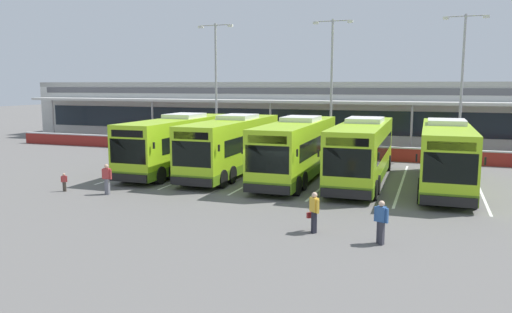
% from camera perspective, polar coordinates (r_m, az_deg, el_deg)
% --- Properties ---
extents(ground_plane, '(200.00, 200.00, 0.00)m').
position_cam_1_polar(ground_plane, '(25.91, 1.48, -4.60)').
color(ground_plane, '#605E5B').
extents(terminal_building, '(70.00, 13.00, 6.00)m').
position_cam_1_polar(terminal_building, '(51.59, 10.89, 5.07)').
color(terminal_building, silver).
rests_on(terminal_building, ground).
extents(red_barrier_wall, '(60.00, 0.40, 1.10)m').
position_cam_1_polar(red_barrier_wall, '(39.65, 8.03, 0.64)').
color(red_barrier_wall, maroon).
rests_on(red_barrier_wall, ground).
extents(coach_bus_leftmost, '(2.99, 12.18, 3.78)m').
position_cam_1_polar(coach_bus_leftmost, '(33.90, -8.89, 1.43)').
color(coach_bus_leftmost, '#9ED11E').
rests_on(coach_bus_leftmost, ground).
extents(coach_bus_left_centre, '(2.99, 12.18, 3.78)m').
position_cam_1_polar(coach_bus_left_centre, '(32.41, -2.69, 1.21)').
color(coach_bus_left_centre, '#9ED11E').
rests_on(coach_bus_left_centre, ground).
extents(coach_bus_centre, '(2.99, 12.18, 3.78)m').
position_cam_1_polar(coach_bus_centre, '(30.59, 4.71, 0.76)').
color(coach_bus_centre, '#9ED11E').
rests_on(coach_bus_centre, ground).
extents(coach_bus_right_centre, '(2.99, 12.18, 3.78)m').
position_cam_1_polar(coach_bus_right_centre, '(30.11, 12.09, 0.49)').
color(coach_bus_right_centre, '#9ED11E').
rests_on(coach_bus_right_centre, ground).
extents(coach_bus_rightmost, '(2.99, 12.18, 3.78)m').
position_cam_1_polar(coach_bus_rightmost, '(29.84, 20.92, 0.05)').
color(coach_bus_rightmost, '#9ED11E').
rests_on(coach_bus_rightmost, ground).
extents(bay_stripe_far_west, '(0.14, 13.00, 0.01)m').
position_cam_1_polar(bay_stripe_far_west, '(35.65, -11.66, -1.21)').
color(bay_stripe_far_west, silver).
rests_on(bay_stripe_far_west, ground).
extents(bay_stripe_west, '(0.14, 13.00, 0.01)m').
position_cam_1_polar(bay_stripe_west, '(33.68, -5.54, -1.62)').
color(bay_stripe_west, silver).
rests_on(bay_stripe_west, ground).
extents(bay_stripe_mid_west, '(0.14, 13.00, 0.01)m').
position_cam_1_polar(bay_stripe_mid_west, '(32.14, 1.26, -2.06)').
color(bay_stripe_mid_west, silver).
rests_on(bay_stripe_mid_west, ground).
extents(bay_stripe_centre, '(0.14, 13.00, 0.01)m').
position_cam_1_polar(bay_stripe_centre, '(31.09, 8.63, -2.51)').
color(bay_stripe_centre, silver).
rests_on(bay_stripe_centre, ground).
extents(bay_stripe_mid_east, '(0.14, 13.00, 0.01)m').
position_cam_1_polar(bay_stripe_mid_east, '(30.60, 16.38, -2.93)').
color(bay_stripe_mid_east, silver).
rests_on(bay_stripe_mid_east, ground).
extents(bay_stripe_east, '(0.14, 13.00, 0.01)m').
position_cam_1_polar(bay_stripe_east, '(30.67, 24.24, -3.30)').
color(bay_stripe_east, silver).
rests_on(bay_stripe_east, ground).
extents(pedestrian_with_handbag, '(0.57, 0.56, 1.62)m').
position_cam_1_polar(pedestrian_with_handbag, '(19.68, 6.67, -6.24)').
color(pedestrian_with_handbag, black).
rests_on(pedestrian_with_handbag, ground).
extents(pedestrian_child, '(0.31, 0.24, 1.00)m').
position_cam_1_polar(pedestrian_child, '(28.95, -21.15, -2.70)').
color(pedestrian_child, '#4C4238').
rests_on(pedestrian_child, ground).
extents(pedestrian_near_bin, '(0.54, 0.30, 1.62)m').
position_cam_1_polar(pedestrian_near_bin, '(27.36, -16.74, -2.39)').
color(pedestrian_near_bin, slate).
rests_on(pedestrian_near_bin, ground).
extents(pedestrian_approaching_bus, '(0.53, 0.39, 1.62)m').
position_cam_1_polar(pedestrian_approaching_bus, '(18.71, 14.16, -7.16)').
color(pedestrian_approaching_bus, '#33333D').
rests_on(pedestrian_approaching_bus, ground).
extents(lamp_post_west, '(3.24, 0.28, 11.00)m').
position_cam_1_polar(lamp_post_west, '(44.24, -4.62, 8.92)').
color(lamp_post_west, '#9E9EA3').
rests_on(lamp_post_west, ground).
extents(lamp_post_centre, '(3.24, 0.28, 11.00)m').
position_cam_1_polar(lamp_post_centre, '(41.66, 8.68, 8.90)').
color(lamp_post_centre, '#9E9EA3').
rests_on(lamp_post_centre, ground).
extents(lamp_post_east, '(3.24, 0.28, 11.00)m').
position_cam_1_polar(lamp_post_east, '(41.41, 22.59, 8.37)').
color(lamp_post_east, '#9E9EA3').
rests_on(lamp_post_east, ground).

